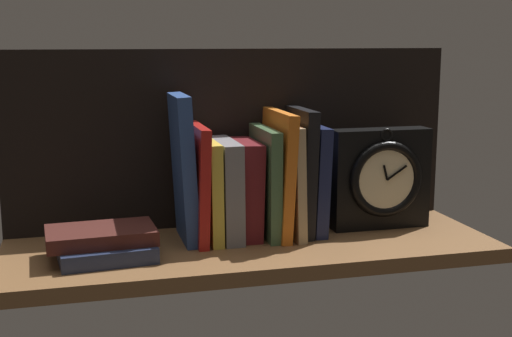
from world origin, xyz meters
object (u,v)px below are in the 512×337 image
at_px(book_red_requiem, 197,183).
at_px(book_green_romantic, 265,182).
at_px(book_orange_pandolfini, 277,173).
at_px(book_tan_shortstories, 288,179).
at_px(framed_clock, 381,178).
at_px(book_stack_side, 103,243).
at_px(book_black_skeptic, 300,171).
at_px(book_gray_chess, 226,189).
at_px(book_yellow_seinlanguage, 210,190).
at_px(book_blue_modern, 184,169).
at_px(book_navy_bierce, 313,179).
at_px(book_maroon_dawkins, 248,189).

bearing_deg(book_red_requiem, book_green_romantic, 0.00).
bearing_deg(book_orange_pandolfini, book_tan_shortstories, 0.00).
bearing_deg(framed_clock, book_stack_side, -174.02).
distance_m(book_red_requiem, framed_clock, 0.34).
bearing_deg(book_black_skeptic, book_gray_chess, 180.00).
bearing_deg(book_red_requiem, book_yellow_seinlanguage, 0.00).
relative_size(book_blue_modern, book_navy_bierce, 1.31).
bearing_deg(book_red_requiem, book_blue_modern, 180.00).
height_order(book_blue_modern, book_yellow_seinlanguage, book_blue_modern).
relative_size(book_red_requiem, book_tan_shortstories, 1.01).
bearing_deg(book_green_romantic, book_maroon_dawkins, 180.00).
bearing_deg(book_orange_pandolfini, book_yellow_seinlanguage, 180.00).
distance_m(book_black_skeptic, book_stack_side, 0.37).
height_order(book_gray_chess, book_navy_bierce, book_navy_bierce).
height_order(book_green_romantic, book_navy_bierce, book_navy_bierce).
xyz_separation_m(book_green_romantic, framed_clock, (0.22, -0.01, -0.00)).
xyz_separation_m(book_red_requiem, framed_clock, (0.34, -0.01, -0.01)).
bearing_deg(book_yellow_seinlanguage, book_tan_shortstories, 0.00).
bearing_deg(book_navy_bierce, book_orange_pandolfini, 180.00).
bearing_deg(book_orange_pandolfini, book_red_requiem, 180.00).
relative_size(book_maroon_dawkins, book_navy_bierce, 0.88).
height_order(book_yellow_seinlanguage, book_tan_shortstories, book_tan_shortstories).
height_order(book_blue_modern, book_tan_shortstories, book_blue_modern).
height_order(book_blue_modern, book_maroon_dawkins, book_blue_modern).
bearing_deg(book_stack_side, framed_clock, 5.98).
xyz_separation_m(book_blue_modern, framed_clock, (0.36, -0.01, -0.03)).
relative_size(book_orange_pandolfini, framed_clock, 1.17).
xyz_separation_m(book_blue_modern, book_yellow_seinlanguage, (0.05, 0.00, -0.04)).
bearing_deg(book_green_romantic, book_orange_pandolfini, 0.00).
xyz_separation_m(book_tan_shortstories, framed_clock, (0.18, -0.01, -0.01)).
relative_size(book_navy_bierce, book_stack_side, 1.10).
bearing_deg(book_stack_side, book_navy_bierce, 9.62).
bearing_deg(book_green_romantic, book_navy_bierce, 0.00).
xyz_separation_m(book_black_skeptic, book_stack_side, (-0.35, -0.06, -0.09)).
xyz_separation_m(framed_clock, book_stack_side, (-0.51, -0.05, -0.07)).
height_order(book_blue_modern, book_gray_chess, book_blue_modern).
bearing_deg(book_gray_chess, book_yellow_seinlanguage, 180.00).
bearing_deg(book_yellow_seinlanguage, book_blue_modern, 180.00).
bearing_deg(book_tan_shortstories, book_stack_side, -169.04).
distance_m(book_red_requiem, book_maroon_dawkins, 0.09).
relative_size(book_navy_bierce, framed_clock, 1.03).
distance_m(book_yellow_seinlanguage, book_navy_bierce, 0.19).
distance_m(book_yellow_seinlanguage, book_tan_shortstories, 0.14).
distance_m(book_yellow_seinlanguage, book_orange_pandolfini, 0.12).
distance_m(book_maroon_dawkins, book_stack_side, 0.27).
bearing_deg(book_gray_chess, book_black_skeptic, 0.00).
height_order(book_gray_chess, book_orange_pandolfini, book_orange_pandolfini).
relative_size(book_red_requiem, book_stack_side, 1.14).
distance_m(book_green_romantic, book_stack_side, 0.30).
bearing_deg(book_maroon_dawkins, framed_clock, -2.50).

